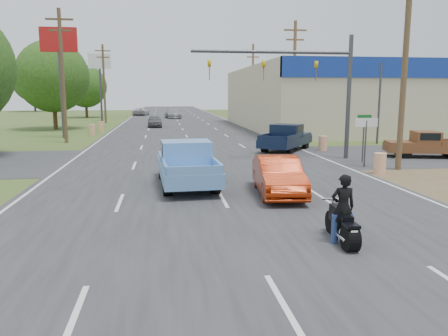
{
  "coord_description": "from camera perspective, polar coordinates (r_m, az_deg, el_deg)",
  "views": [
    {
      "loc": [
        -2.05,
        -7.02,
        3.71
      ],
      "look_at": [
        -0.08,
        7.09,
        1.3
      ],
      "focal_mm": 35.0,
      "sensor_mm": 36.0,
      "label": 1
    }
  ],
  "objects": [
    {
      "name": "ground",
      "position": [
        8.2,
        7.76,
        -17.38
      ],
      "size": [
        200.0,
        200.0,
        0.0
      ],
      "primitive_type": "plane",
      "color": "#3D5421",
      "rests_on": "ground"
    },
    {
      "name": "main_road",
      "position": [
        47.21,
        -5.44,
        5.06
      ],
      "size": [
        15.0,
        180.0,
        0.02
      ],
      "primitive_type": "cube",
      "color": "#2D2D30",
      "rests_on": "ground"
    },
    {
      "name": "cross_road",
      "position": [
        25.38,
        -3.22,
        1.2
      ],
      "size": [
        120.0,
        10.0,
        0.02
      ],
      "primitive_type": "cube",
      "color": "#2D2D30",
      "rests_on": "ground"
    },
    {
      "name": "utility_pole_1",
      "position": [
        23.17,
        22.58,
        12.86
      ],
      "size": [
        2.0,
        0.28,
        10.0
      ],
      "color": "#4C3823",
      "rests_on": "ground"
    },
    {
      "name": "utility_pole_2",
      "position": [
        39.77,
        9.15,
        11.8
      ],
      "size": [
        2.0,
        0.28,
        10.0
      ],
      "color": "#4C3823",
      "rests_on": "ground"
    },
    {
      "name": "utility_pole_3",
      "position": [
        57.22,
        3.79,
        11.19
      ],
      "size": [
        2.0,
        0.28,
        10.0
      ],
      "color": "#4C3823",
      "rests_on": "ground"
    },
    {
      "name": "utility_pole_5",
      "position": [
        35.84,
        -20.36,
        11.59
      ],
      "size": [
        2.0,
        0.28,
        10.0
      ],
      "color": "#4C3823",
      "rests_on": "ground"
    },
    {
      "name": "utility_pole_6",
      "position": [
        59.51,
        -15.4,
        10.81
      ],
      "size": [
        2.0,
        0.28,
        10.0
      ],
      "color": "#4C3823",
      "rests_on": "ground"
    },
    {
      "name": "tree_1",
      "position": [
        50.38,
        -21.48,
        11.07
      ],
      "size": [
        7.56,
        7.56,
        9.36
      ],
      "color": "#422D19",
      "rests_on": "ground"
    },
    {
      "name": "tree_2",
      "position": [
        74.04,
        -17.66,
        10.12
      ],
      "size": [
        6.72,
        6.72,
        8.32
      ],
      "color": "#422D19",
      "rests_on": "ground"
    },
    {
      "name": "tree_5",
      "position": [
        106.96,
        9.67,
        10.63
      ],
      "size": [
        7.98,
        7.98,
        9.88
      ],
      "color": "#422D19",
      "rests_on": "ground"
    },
    {
      "name": "tree_6",
      "position": [
        105.82,
        -23.65,
        10.33
      ],
      "size": [
        8.82,
        8.82,
        10.92
      ],
      "color": "#422D19",
      "rests_on": "ground"
    },
    {
      "name": "barrel_0",
      "position": [
        21.75,
        19.68,
        0.55
      ],
      "size": [
        0.56,
        0.56,
        1.0
      ],
      "primitive_type": "cylinder",
      "color": "orange",
      "rests_on": "ground"
    },
    {
      "name": "barrel_1",
      "position": [
        29.61,
        12.8,
        3.14
      ],
      "size": [
        0.56,
        0.56,
        1.0
      ],
      "primitive_type": "cylinder",
      "color": "orange",
      "rests_on": "ground"
    },
    {
      "name": "barrel_2",
      "position": [
        41.65,
        -16.88,
        4.77
      ],
      "size": [
        0.56,
        0.56,
        1.0
      ],
      "primitive_type": "cylinder",
      "color": "orange",
      "rests_on": "ground"
    },
    {
      "name": "barrel_3",
      "position": [
        45.56,
        -15.74,
        5.2
      ],
      "size": [
        0.56,
        0.56,
        1.0
      ],
      "primitive_type": "cylinder",
      "color": "orange",
      "rests_on": "ground"
    },
    {
      "name": "pole_sign_left_near",
      "position": [
        40.08,
        -20.71,
        13.95
      ],
      "size": [
        3.0,
        0.35,
        9.2
      ],
      "color": "#3F3F44",
      "rests_on": "ground"
    },
    {
      "name": "pole_sign_left_far",
      "position": [
        63.68,
        -15.92,
        12.36
      ],
      "size": [
        3.0,
        0.35,
        9.2
      ],
      "color": "#3F3F44",
      "rests_on": "ground"
    },
    {
      "name": "lane_sign",
      "position": [
        23.46,
        18.06,
        4.71
      ],
      "size": [
        1.2,
        0.08,
        2.52
      ],
      "color": "#3F3F44",
      "rests_on": "ground"
    },
    {
      "name": "street_name_sign",
      "position": [
        25.09,
        17.77,
        4.34
      ],
      "size": [
        0.8,
        0.08,
        2.61
      ],
      "color": "#3F3F44",
      "rests_on": "ground"
    },
    {
      "name": "signal_mast",
      "position": [
        25.3,
        10.42,
        11.92
      ],
      "size": [
        9.12,
        0.4,
        7.0
      ],
      "color": "#3F3F44",
      "rests_on": "ground"
    },
    {
      "name": "red_convertible",
      "position": [
        16.34,
        7.09,
        -1.05
      ],
      "size": [
        1.9,
        4.44,
        1.42
      ],
      "primitive_type": "imported",
      "rotation": [
        0.0,
        0.0,
        -0.09
      ],
      "color": "#942106",
      "rests_on": "ground"
    },
    {
      "name": "motorcycle",
      "position": [
        11.38,
        15.24,
        -7.39
      ],
      "size": [
        0.62,
        2.01,
        1.02
      ],
      "rotation": [
        0.0,
        0.0,
        -0.04
      ],
      "color": "black",
      "rests_on": "ground"
    },
    {
      "name": "rider",
      "position": [
        11.31,
        15.25,
        -5.46
      ],
      "size": [
        0.63,
        0.42,
        1.68
      ],
      "primitive_type": "imported",
      "rotation": [
        0.0,
        0.0,
        3.11
      ],
      "color": "black",
      "rests_on": "ground"
    },
    {
      "name": "blue_pickup",
      "position": [
        17.99,
        -4.95,
        0.68
      ],
      "size": [
        2.42,
        5.66,
        1.84
      ],
      "rotation": [
        0.0,
        0.0,
        0.05
      ],
      "color": "black",
      "rests_on": "ground"
    },
    {
      "name": "navy_pickup",
      "position": [
        29.53,
        8.18,
        4.01
      ],
      "size": [
        4.73,
        5.45,
        1.75
      ],
      "rotation": [
        0.0,
        0.0,
        -0.63
      ],
      "color": "black",
      "rests_on": "ground"
    },
    {
      "name": "brown_pickup",
      "position": [
        28.57,
        24.74,
        2.84
      ],
      "size": [
        4.98,
        2.94,
        1.55
      ],
      "rotation": [
        0.0,
        0.0,
        1.31
      ],
      "color": "black",
      "rests_on": "ground"
    },
    {
      "name": "distant_car_grey",
      "position": [
        50.84,
        -9.06,
        6.05
      ],
      "size": [
        1.73,
        3.95,
        1.32
      ],
      "primitive_type": "imported",
      "rotation": [
        0.0,
        0.0,
        0.04
      ],
      "color": "#525257",
      "rests_on": "ground"
    },
    {
      "name": "distant_car_silver",
      "position": [
        69.38,
        -6.7,
        7.1
      ],
      "size": [
        2.8,
        5.44,
        1.51
      ],
      "primitive_type": "imported",
      "rotation": [
        0.0,
        0.0,
        0.14
      ],
      "color": "#9C9BA0",
      "rests_on": "ground"
    },
    {
      "name": "distant_car_white",
      "position": [
        79.6,
        -10.79,
        7.27
      ],
      "size": [
        3.0,
        5.3,
        1.4
      ],
      "primitive_type": "imported",
      "rotation": [
        0.0,
        0.0,
        3.0
      ],
      "color": "#B8B8B8",
      "rests_on": "ground"
    }
  ]
}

